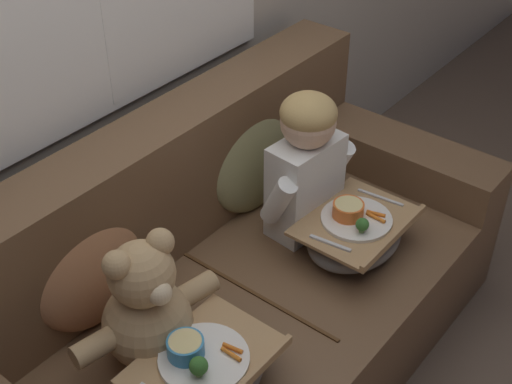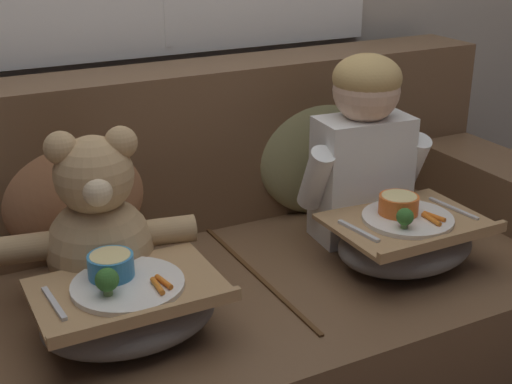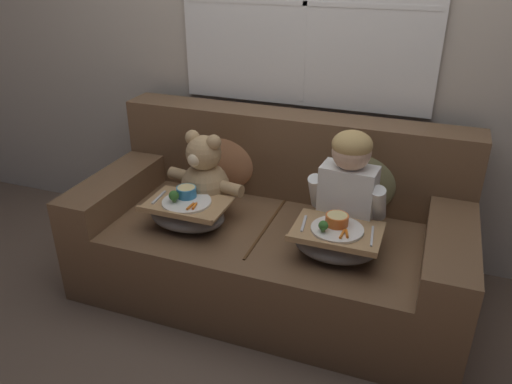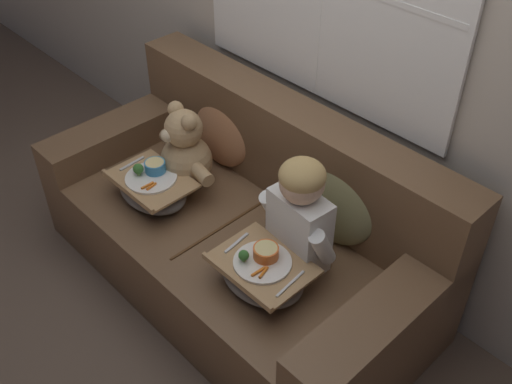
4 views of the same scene
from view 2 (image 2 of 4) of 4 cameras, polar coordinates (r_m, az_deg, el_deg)
couch at (r=2.00m, az=-1.59°, el=-7.74°), size 1.95×0.95×0.88m
throw_pillow_behind_child at (r=2.22m, az=4.76°, el=3.88°), size 0.44×0.21×0.45m
throw_pillow_behind_teddy at (r=1.94m, az=-14.52°, el=0.56°), size 0.40×0.19×0.42m
child_figure at (r=2.00m, az=8.61°, el=4.15°), size 0.38×0.19×0.53m
teddy_bear at (r=1.73m, az=-12.45°, el=-2.95°), size 0.46×0.33×0.43m
lap_tray_child at (r=1.92m, az=11.87°, el=-3.78°), size 0.40×0.30×0.19m
lap_tray_teddy at (r=1.60m, az=-10.12°, el=-9.25°), size 0.40×0.29×0.20m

